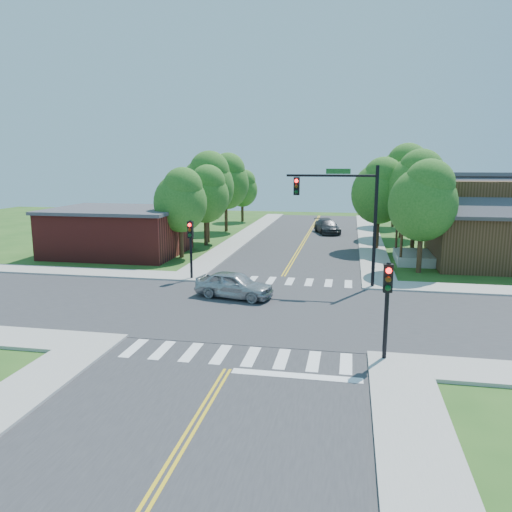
% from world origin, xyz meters
% --- Properties ---
extents(ground, '(100.00, 100.00, 0.00)m').
position_xyz_m(ground, '(0.00, 0.00, 0.00)').
color(ground, '#244E18').
rests_on(ground, ground).
extents(road_ns, '(10.00, 90.00, 0.04)m').
position_xyz_m(road_ns, '(0.00, 0.00, 0.02)').
color(road_ns, '#2D2D30').
rests_on(road_ns, ground).
extents(road_ew, '(90.00, 10.00, 0.04)m').
position_xyz_m(road_ew, '(0.00, 0.00, 0.03)').
color(road_ew, '#2D2D30').
rests_on(road_ew, ground).
extents(intersection_patch, '(10.20, 10.20, 0.06)m').
position_xyz_m(intersection_patch, '(0.00, 0.00, 0.00)').
color(intersection_patch, '#2D2D30').
rests_on(intersection_patch, ground).
extents(sidewalk_ne, '(40.00, 40.00, 0.14)m').
position_xyz_m(sidewalk_ne, '(15.82, 15.82, 0.07)').
color(sidewalk_ne, '#9E9B93').
rests_on(sidewalk_ne, ground).
extents(sidewalk_nw, '(40.00, 40.00, 0.14)m').
position_xyz_m(sidewalk_nw, '(-15.82, 15.82, 0.07)').
color(sidewalk_nw, '#9E9B93').
rests_on(sidewalk_nw, ground).
extents(crosswalk_north, '(8.85, 2.00, 0.01)m').
position_xyz_m(crosswalk_north, '(0.00, 6.20, 0.05)').
color(crosswalk_north, white).
rests_on(crosswalk_north, ground).
extents(crosswalk_south, '(8.85, 2.00, 0.01)m').
position_xyz_m(crosswalk_south, '(0.00, -6.20, 0.05)').
color(crosswalk_south, white).
rests_on(crosswalk_south, ground).
extents(centerline, '(0.30, 90.00, 0.01)m').
position_xyz_m(centerline, '(0.00, 0.00, 0.05)').
color(centerline, yellow).
rests_on(centerline, ground).
extents(stop_bar, '(4.60, 0.45, 0.09)m').
position_xyz_m(stop_bar, '(2.50, -7.60, 0.00)').
color(stop_bar, white).
rests_on(stop_bar, ground).
extents(signal_mast_ne, '(5.30, 0.42, 7.20)m').
position_xyz_m(signal_mast_ne, '(3.91, 5.59, 4.85)').
color(signal_mast_ne, black).
rests_on(signal_mast_ne, ground).
extents(signal_pole_se, '(0.34, 0.42, 3.80)m').
position_xyz_m(signal_pole_se, '(5.60, -5.62, 2.66)').
color(signal_pole_se, black).
rests_on(signal_pole_se, ground).
extents(signal_pole_nw, '(0.34, 0.42, 3.80)m').
position_xyz_m(signal_pole_nw, '(-5.60, 5.58, 2.66)').
color(signal_pole_nw, black).
rests_on(signal_pole_nw, ground).
extents(house_ne, '(13.05, 8.80, 7.11)m').
position_xyz_m(house_ne, '(15.11, 14.23, 3.33)').
color(house_ne, '#342412').
rests_on(house_ne, ground).
extents(building_nw, '(10.40, 8.40, 3.73)m').
position_xyz_m(building_nw, '(-14.20, 13.20, 1.88)').
color(building_nw, maroon).
rests_on(building_nw, ground).
extents(tree_e_a, '(4.47, 4.25, 7.60)m').
position_xyz_m(tree_e_a, '(8.93, 10.47, 4.98)').
color(tree_e_a, '#382314').
rests_on(tree_e_a, ground).
extents(tree_e_b, '(4.95, 4.70, 8.41)m').
position_xyz_m(tree_e_b, '(9.35, 18.10, 5.51)').
color(tree_e_b, '#382314').
rests_on(tree_e_b, ground).
extents(tree_e_c, '(5.38, 5.11, 9.14)m').
position_xyz_m(tree_e_c, '(9.15, 26.35, 5.99)').
color(tree_e_c, '#382314').
rests_on(tree_e_c, ground).
extents(tree_e_d, '(4.87, 4.63, 8.28)m').
position_xyz_m(tree_e_d, '(9.08, 34.87, 5.43)').
color(tree_e_d, '#382314').
rests_on(tree_e_d, ground).
extents(tree_w_a, '(4.12, 3.91, 7.00)m').
position_xyz_m(tree_w_a, '(-8.65, 12.70, 4.58)').
color(tree_w_a, '#382314').
rests_on(tree_w_a, ground).
extents(tree_w_b, '(4.92, 4.67, 8.36)m').
position_xyz_m(tree_w_b, '(-8.64, 20.08, 5.48)').
color(tree_w_b, '#382314').
rests_on(tree_w_b, ground).
extents(tree_w_c, '(4.89, 4.64, 8.31)m').
position_xyz_m(tree_w_c, '(-8.78, 27.58, 5.45)').
color(tree_w_c, '#382314').
rests_on(tree_w_c, ground).
extents(tree_w_d, '(3.78, 3.59, 6.42)m').
position_xyz_m(tree_w_d, '(-8.96, 36.60, 4.20)').
color(tree_w_d, '#382314').
rests_on(tree_w_d, ground).
extents(tree_house, '(4.59, 4.36, 7.80)m').
position_xyz_m(tree_house, '(6.55, 19.08, 5.11)').
color(tree_house, '#382314').
rests_on(tree_house, ground).
extents(tree_bldg, '(4.21, 4.00, 7.15)m').
position_xyz_m(tree_bldg, '(-8.37, 18.52, 4.69)').
color(tree_bldg, '#382314').
rests_on(tree_bldg, ground).
extents(car_silver, '(3.54, 5.04, 1.47)m').
position_xyz_m(car_silver, '(-1.96, 1.91, 0.74)').
color(car_silver, '#A8ACB0').
rests_on(car_silver, ground).
extents(car_dgrey, '(4.75, 5.97, 1.40)m').
position_xyz_m(car_dgrey, '(1.86, 27.92, 0.70)').
color(car_dgrey, '#282A2D').
rests_on(car_dgrey, ground).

